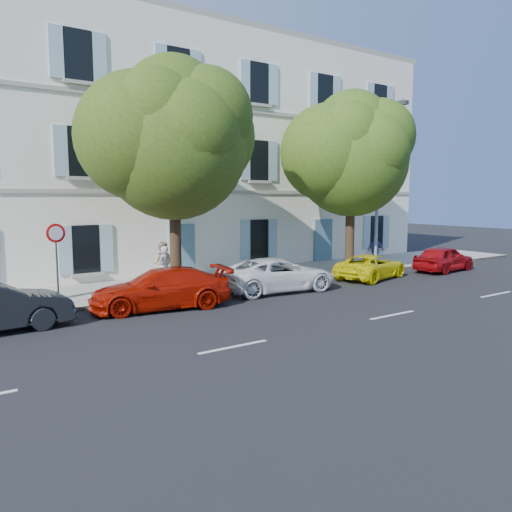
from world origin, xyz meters
TOP-DOWN VIEW (x-y plane):
  - ground at (0.00, 0.00)m, footprint 90.00×90.00m
  - sidewalk at (0.00, 4.45)m, footprint 36.00×4.50m
  - kerb at (0.00, 2.28)m, footprint 36.00×0.16m
  - building at (0.00, 10.20)m, footprint 28.00×7.00m
  - car_red_coupe at (-5.72, 1.09)m, footprint 4.99×2.70m
  - car_white_coupe at (-0.58, 1.35)m, footprint 5.01×2.70m
  - car_yellow_supercar at (4.79, 1.34)m, footprint 4.44×2.86m
  - car_red_hatchback at (9.58, 0.85)m, footprint 3.99×1.95m
  - tree_left at (-4.33, 2.82)m, footprint 5.49×5.49m
  - tree_right at (5.07, 3.02)m, footprint 5.42×5.42m
  - road_sign at (-8.62, 2.89)m, footprint 0.63×0.14m
  - street_lamp at (6.76, 2.70)m, footprint 0.27×1.74m
  - pedestrian_a at (-4.40, 3.80)m, footprint 0.73×0.69m
  - pedestrian_b at (-4.27, 4.24)m, footprint 1.12×1.09m
  - pedestrian_c at (7.67, 3.68)m, footprint 0.57×1.01m

SIDE VIEW (x-z plane):
  - ground at x=0.00m, z-range 0.00..0.00m
  - sidewalk at x=0.00m, z-range 0.00..0.15m
  - kerb at x=0.00m, z-range 0.00..0.16m
  - car_yellow_supercar at x=4.79m, z-range 0.00..1.14m
  - car_red_hatchback at x=9.58m, z-range 0.00..1.31m
  - car_white_coupe at x=-0.58m, z-range 0.00..1.34m
  - car_red_coupe at x=-5.72m, z-range 0.00..1.37m
  - pedestrian_c at x=7.67m, z-range 0.15..1.78m
  - pedestrian_a at x=-4.40m, z-range 0.15..1.83m
  - pedestrian_b at x=-4.27m, z-range 0.15..1.97m
  - road_sign at x=-8.62m, z-range 0.76..3.50m
  - street_lamp at x=6.76m, z-range 0.69..8.87m
  - tree_right at x=5.07m, z-range 1.33..9.68m
  - tree_left at x=-4.33m, z-range 1.37..9.88m
  - building at x=0.00m, z-range 0.00..12.00m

